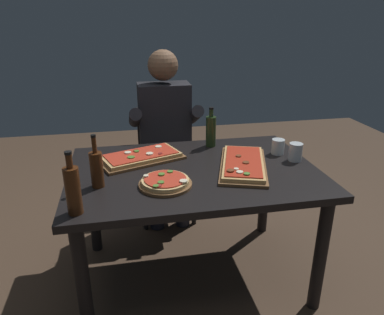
{
  "coord_description": "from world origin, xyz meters",
  "views": [
    {
      "loc": [
        -0.38,
        -1.86,
        1.57
      ],
      "look_at": [
        0.0,
        0.05,
        0.79
      ],
      "focal_mm": 33.95,
      "sensor_mm": 36.0,
      "label": 1
    }
  ],
  "objects_px": {
    "pizza_rectangular_front": "(141,157)",
    "oil_bottle_amber": "(211,131)",
    "seated_diner": "(165,131)",
    "vinegar_bottle_green": "(73,189)",
    "dining_table": "(194,184)",
    "pizza_round_far": "(165,182)",
    "tumbler_near_camera": "(278,148)",
    "diner_chair": "(164,157)",
    "pizza_rectangular_left": "(243,164)",
    "wine_bottle_dark": "(97,168)",
    "tumbler_far_side": "(295,153)"
  },
  "relations": [
    {
      "from": "pizza_round_far",
      "to": "oil_bottle_amber",
      "type": "relative_size",
      "value": 1.04
    },
    {
      "from": "pizza_rectangular_left",
      "to": "tumbler_near_camera",
      "type": "relative_size",
      "value": 6.32
    },
    {
      "from": "wine_bottle_dark",
      "to": "tumbler_near_camera",
      "type": "bearing_deg",
      "value": 13.35
    },
    {
      "from": "pizza_rectangular_front",
      "to": "oil_bottle_amber",
      "type": "relative_size",
      "value": 2.08
    },
    {
      "from": "tumbler_far_side",
      "to": "vinegar_bottle_green",
      "type": "bearing_deg",
      "value": -162.55
    },
    {
      "from": "pizza_rectangular_front",
      "to": "seated_diner",
      "type": "height_order",
      "value": "seated_diner"
    },
    {
      "from": "tumbler_far_side",
      "to": "seated_diner",
      "type": "relative_size",
      "value": 0.08
    },
    {
      "from": "dining_table",
      "to": "pizza_rectangular_front",
      "type": "height_order",
      "value": "pizza_rectangular_front"
    },
    {
      "from": "pizza_round_far",
      "to": "tumbler_far_side",
      "type": "distance_m",
      "value": 0.83
    },
    {
      "from": "seated_diner",
      "to": "tumbler_near_camera",
      "type": "bearing_deg",
      "value": -43.51
    },
    {
      "from": "pizza_rectangular_left",
      "to": "oil_bottle_amber",
      "type": "bearing_deg",
      "value": 104.15
    },
    {
      "from": "dining_table",
      "to": "pizza_rectangular_front",
      "type": "bearing_deg",
      "value": 145.69
    },
    {
      "from": "wine_bottle_dark",
      "to": "diner_chair",
      "type": "xyz_separation_m",
      "value": [
        0.46,
        0.98,
        -0.35
      ]
    },
    {
      "from": "vinegar_bottle_green",
      "to": "tumbler_far_side",
      "type": "height_order",
      "value": "vinegar_bottle_green"
    },
    {
      "from": "pizza_rectangular_front",
      "to": "seated_diner",
      "type": "relative_size",
      "value": 0.41
    },
    {
      "from": "pizza_rectangular_front",
      "to": "vinegar_bottle_green",
      "type": "bearing_deg",
      "value": -119.57
    },
    {
      "from": "pizza_rectangular_front",
      "to": "vinegar_bottle_green",
      "type": "height_order",
      "value": "vinegar_bottle_green"
    },
    {
      "from": "oil_bottle_amber",
      "to": "pizza_round_far",
      "type": "bearing_deg",
      "value": -124.55
    },
    {
      "from": "tumbler_near_camera",
      "to": "seated_diner",
      "type": "distance_m",
      "value": 0.88
    },
    {
      "from": "diner_chair",
      "to": "seated_diner",
      "type": "bearing_deg",
      "value": -90.0
    },
    {
      "from": "tumbler_near_camera",
      "to": "seated_diner",
      "type": "xyz_separation_m",
      "value": [
        -0.63,
        0.6,
        -0.04
      ]
    },
    {
      "from": "pizza_rectangular_left",
      "to": "dining_table",
      "type": "bearing_deg",
      "value": 174.08
    },
    {
      "from": "pizza_rectangular_front",
      "to": "oil_bottle_amber",
      "type": "height_order",
      "value": "oil_bottle_amber"
    },
    {
      "from": "dining_table",
      "to": "pizza_rectangular_left",
      "type": "height_order",
      "value": "pizza_rectangular_left"
    },
    {
      "from": "pizza_rectangular_left",
      "to": "tumbler_near_camera",
      "type": "height_order",
      "value": "tumbler_near_camera"
    },
    {
      "from": "pizza_rectangular_left",
      "to": "seated_diner",
      "type": "xyz_separation_m",
      "value": [
        -0.35,
        0.77,
        -0.02
      ]
    },
    {
      "from": "dining_table",
      "to": "tumbler_far_side",
      "type": "xyz_separation_m",
      "value": [
        0.62,
        0.01,
        0.14
      ]
    },
    {
      "from": "wine_bottle_dark",
      "to": "vinegar_bottle_green",
      "type": "distance_m",
      "value": 0.27
    },
    {
      "from": "dining_table",
      "to": "vinegar_bottle_green",
      "type": "xyz_separation_m",
      "value": [
        -0.61,
        -0.38,
        0.21
      ]
    },
    {
      "from": "pizza_rectangular_front",
      "to": "tumbler_far_side",
      "type": "xyz_separation_m",
      "value": [
        0.91,
        -0.19,
        0.03
      ]
    },
    {
      "from": "dining_table",
      "to": "pizza_rectangular_left",
      "type": "bearing_deg",
      "value": -5.92
    },
    {
      "from": "wine_bottle_dark",
      "to": "oil_bottle_amber",
      "type": "relative_size",
      "value": 1.06
    },
    {
      "from": "pizza_rectangular_left",
      "to": "tumbler_far_side",
      "type": "relative_size",
      "value": 5.53
    },
    {
      "from": "dining_table",
      "to": "pizza_round_far",
      "type": "height_order",
      "value": "pizza_round_far"
    },
    {
      "from": "oil_bottle_amber",
      "to": "vinegar_bottle_green",
      "type": "distance_m",
      "value": 1.09
    },
    {
      "from": "wine_bottle_dark",
      "to": "tumbler_far_side",
      "type": "bearing_deg",
      "value": 6.63
    },
    {
      "from": "pizza_rectangular_left",
      "to": "tumbler_far_side",
      "type": "distance_m",
      "value": 0.34
    },
    {
      "from": "pizza_rectangular_front",
      "to": "pizza_rectangular_left",
      "type": "relative_size",
      "value": 0.92
    },
    {
      "from": "pizza_rectangular_left",
      "to": "vinegar_bottle_green",
      "type": "height_order",
      "value": "vinegar_bottle_green"
    },
    {
      "from": "diner_chair",
      "to": "pizza_rectangular_left",
      "type": "bearing_deg",
      "value": -68.25
    },
    {
      "from": "pizza_rectangular_left",
      "to": "diner_chair",
      "type": "bearing_deg",
      "value": 111.75
    },
    {
      "from": "pizza_round_far",
      "to": "vinegar_bottle_green",
      "type": "xyz_separation_m",
      "value": [
        -0.43,
        -0.2,
        0.1
      ]
    },
    {
      "from": "dining_table",
      "to": "vinegar_bottle_green",
      "type": "height_order",
      "value": "vinegar_bottle_green"
    },
    {
      "from": "pizza_rectangular_front",
      "to": "pizza_round_far",
      "type": "xyz_separation_m",
      "value": [
        0.1,
        -0.38,
        -0.0
      ]
    },
    {
      "from": "dining_table",
      "to": "wine_bottle_dark",
      "type": "bearing_deg",
      "value": -166.52
    },
    {
      "from": "pizza_rectangular_left",
      "to": "wine_bottle_dark",
      "type": "bearing_deg",
      "value": -173.22
    },
    {
      "from": "pizza_rectangular_left",
      "to": "oil_bottle_amber",
      "type": "height_order",
      "value": "oil_bottle_amber"
    },
    {
      "from": "pizza_rectangular_left",
      "to": "wine_bottle_dark",
      "type": "height_order",
      "value": "wine_bottle_dark"
    },
    {
      "from": "pizza_rectangular_left",
      "to": "tumbler_near_camera",
      "type": "bearing_deg",
      "value": 30.0
    },
    {
      "from": "pizza_rectangular_front",
      "to": "vinegar_bottle_green",
      "type": "distance_m",
      "value": 0.67
    }
  ]
}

